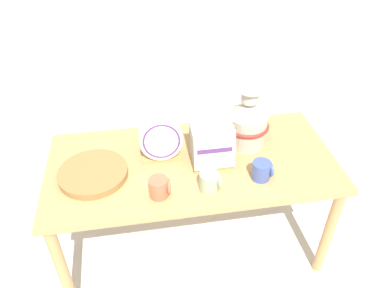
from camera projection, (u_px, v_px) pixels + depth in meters
ground_plane at (192, 242)px, 2.38m from camera, size 14.00×14.00×0.00m
display_table at (192, 172)px, 2.01m from camera, size 1.51×0.71×0.68m
ceramic_vase at (247, 121)px, 2.01m from camera, size 0.24×0.24×0.34m
dish_rack_round_plates at (161, 140)px, 1.95m from camera, size 0.22×0.19×0.24m
dish_rack_square_plates at (212, 148)px, 1.90m from camera, size 0.21×0.18×0.23m
wicker_charger_stack at (93, 173)px, 1.86m from camera, size 0.34×0.34×0.04m
mug_terracotta_glaze at (160, 187)px, 1.74m from camera, size 0.10×0.09×0.10m
mug_sage_glaze at (210, 182)px, 1.77m from camera, size 0.10×0.09×0.10m
mug_cobalt_glaze at (262, 170)px, 1.83m from camera, size 0.10×0.09×0.10m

